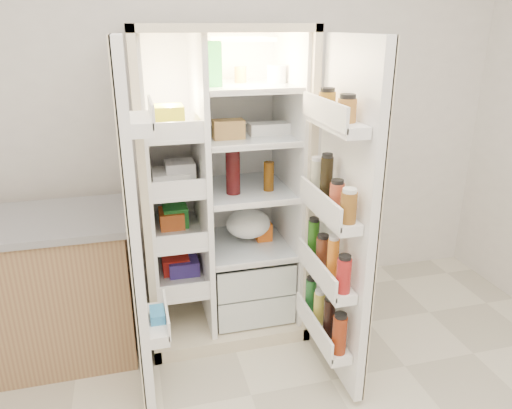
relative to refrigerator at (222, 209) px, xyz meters
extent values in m
cube|color=silver|center=(-0.01, 0.35, 0.61)|extent=(4.00, 0.02, 2.70)
cube|color=beige|center=(-0.02, 0.28, 0.16)|extent=(0.92, 0.04, 1.80)
cube|color=beige|center=(-0.46, -0.05, 0.16)|extent=(0.04, 0.70, 1.80)
cube|color=beige|center=(0.42, -0.05, 0.16)|extent=(0.04, 0.70, 1.80)
cube|color=beige|center=(-0.02, -0.05, 1.04)|extent=(0.92, 0.70, 0.04)
cube|color=beige|center=(-0.02, -0.05, -0.70)|extent=(0.92, 0.70, 0.08)
cube|color=white|center=(-0.02, 0.25, 0.18)|extent=(0.84, 0.02, 1.68)
cube|color=white|center=(-0.43, -0.05, 0.18)|extent=(0.02, 0.62, 1.68)
cube|color=white|center=(0.39, -0.05, 0.18)|extent=(0.02, 0.62, 1.68)
cube|color=white|center=(-0.13, -0.05, 0.18)|extent=(0.03, 0.62, 1.68)
cube|color=silver|center=(0.14, -0.07, -0.56)|extent=(0.47, 0.52, 0.19)
cube|color=silver|center=(0.14, -0.07, -0.36)|extent=(0.47, 0.52, 0.19)
cube|color=#FFD18C|center=(0.14, 0.00, 0.98)|extent=(0.30, 0.30, 0.02)
cube|color=white|center=(-0.28, -0.05, -0.39)|extent=(0.28, 0.58, 0.02)
cube|color=white|center=(-0.28, -0.05, -0.09)|extent=(0.28, 0.58, 0.02)
cube|color=white|center=(-0.28, -0.05, 0.21)|extent=(0.28, 0.58, 0.02)
cube|color=white|center=(-0.28, -0.05, 0.51)|extent=(0.28, 0.58, 0.02)
cube|color=white|center=(0.14, -0.05, -0.22)|extent=(0.49, 0.58, 0.01)
cube|color=white|center=(0.14, -0.05, 0.14)|extent=(0.49, 0.58, 0.01)
cube|color=white|center=(0.14, -0.05, 0.46)|extent=(0.49, 0.58, 0.02)
cube|color=white|center=(0.14, -0.05, 0.74)|extent=(0.49, 0.58, 0.02)
cube|color=red|center=(-0.28, -0.05, -0.33)|extent=(0.16, 0.20, 0.10)
cube|color=green|center=(-0.28, -0.05, -0.02)|extent=(0.14, 0.18, 0.12)
cube|color=white|center=(-0.28, -0.05, 0.25)|extent=(0.20, 0.22, 0.07)
cube|color=gold|center=(-0.28, -0.05, 0.59)|extent=(0.15, 0.16, 0.14)
cube|color=#4E38AA|center=(-0.28, -0.05, -0.34)|extent=(0.18, 0.20, 0.09)
cube|color=orange|center=(-0.28, -0.05, -0.03)|extent=(0.14, 0.18, 0.10)
cube|color=silver|center=(-0.28, -0.05, 0.28)|extent=(0.16, 0.16, 0.12)
sphere|color=orange|center=(0.01, -0.15, -0.62)|extent=(0.07, 0.07, 0.07)
sphere|color=orange|center=(0.10, -0.11, -0.62)|extent=(0.07, 0.07, 0.07)
sphere|color=orange|center=(0.20, -0.15, -0.62)|extent=(0.07, 0.07, 0.07)
sphere|color=orange|center=(0.06, -0.01, -0.62)|extent=(0.07, 0.07, 0.07)
sphere|color=orange|center=(0.16, -0.03, -0.62)|extent=(0.07, 0.07, 0.07)
sphere|color=orange|center=(0.26, -0.07, -0.62)|extent=(0.07, 0.07, 0.07)
sphere|color=orange|center=(-0.02, -0.07, -0.62)|extent=(0.07, 0.07, 0.07)
ellipsoid|color=#406E24|center=(0.14, -0.05, -0.34)|extent=(0.26, 0.24, 0.11)
cylinder|color=#3E0D0E|center=(0.04, -0.14, 0.27)|extent=(0.08, 0.08, 0.25)
cylinder|color=#64380B|center=(0.25, -0.13, 0.23)|extent=(0.06, 0.06, 0.17)
cube|color=green|center=(-0.05, -0.12, 0.86)|extent=(0.08, 0.08, 0.23)
cylinder|color=white|center=(0.32, -0.04, 0.79)|extent=(0.10, 0.10, 0.10)
cylinder|color=olive|center=(0.13, 0.03, 0.79)|extent=(0.07, 0.07, 0.09)
cube|color=white|center=(0.28, -0.08, 0.50)|extent=(0.25, 0.11, 0.06)
cube|color=#AF8246|center=(0.02, -0.14, 0.52)|extent=(0.17, 0.09, 0.10)
ellipsoid|color=white|center=(0.15, -0.05, -0.13)|extent=(0.27, 0.25, 0.17)
cube|color=orange|center=(0.25, -0.02, -0.16)|extent=(0.09, 0.11, 0.11)
cube|color=white|center=(-0.52, -0.60, 0.16)|extent=(0.05, 0.40, 1.72)
cube|color=beige|center=(-0.54, -0.60, 0.16)|extent=(0.01, 0.40, 1.72)
cube|color=white|center=(-0.45, -0.60, -0.34)|extent=(0.09, 0.32, 0.06)
cube|color=white|center=(-0.45, -0.60, 0.66)|extent=(0.09, 0.32, 0.06)
cube|color=#338CCC|center=(-0.45, -0.60, -0.31)|extent=(0.07, 0.12, 0.10)
cube|color=white|center=(0.48, -0.69, 0.16)|extent=(0.05, 0.58, 1.72)
cube|color=beige|center=(0.51, -0.69, 0.16)|extent=(0.01, 0.58, 1.72)
cube|color=white|center=(0.40, -0.69, -0.48)|extent=(0.11, 0.50, 0.05)
cube|color=white|center=(0.40, -0.69, -0.14)|extent=(0.11, 0.50, 0.05)
cube|color=white|center=(0.40, -0.69, 0.21)|extent=(0.11, 0.50, 0.05)
cube|color=white|center=(0.40, -0.69, 0.64)|extent=(0.11, 0.50, 0.05)
cylinder|color=maroon|center=(0.40, -0.89, -0.36)|extent=(0.07, 0.07, 0.20)
cylinder|color=black|center=(0.40, -0.76, -0.35)|extent=(0.06, 0.06, 0.22)
cylinder|color=gold|center=(0.40, -0.63, -0.37)|extent=(0.06, 0.06, 0.18)
cylinder|color=#21642A|center=(0.40, -0.50, -0.36)|extent=(0.06, 0.06, 0.19)
cylinder|color=maroon|center=(0.40, -0.89, -0.03)|extent=(0.07, 0.07, 0.17)
cylinder|color=orange|center=(0.40, -0.76, -0.01)|extent=(0.06, 0.06, 0.21)
cylinder|color=#5C2B17|center=(0.40, -0.63, -0.04)|extent=(0.07, 0.07, 0.16)
cylinder|color=#235D15|center=(0.40, -0.50, -0.02)|extent=(0.06, 0.06, 0.20)
cylinder|color=brown|center=(0.40, -0.89, 0.30)|extent=(0.07, 0.07, 0.14)
cylinder|color=#A7452A|center=(0.40, -0.76, 0.30)|extent=(0.07, 0.07, 0.14)
cylinder|color=black|center=(0.40, -0.63, 0.35)|extent=(0.06, 0.06, 0.23)
cylinder|color=#BABA99|center=(0.40, -0.50, 0.32)|extent=(0.06, 0.06, 0.18)
cylinder|color=#9D6527|center=(0.40, -0.81, 0.71)|extent=(0.08, 0.08, 0.10)
cylinder|color=#93651A|center=(0.40, -0.59, 0.71)|extent=(0.08, 0.08, 0.10)
cube|color=#96754B|center=(-1.13, -0.13, -0.34)|extent=(1.12, 0.58, 0.80)
cube|color=gray|center=(-1.13, -0.13, 0.08)|extent=(1.15, 0.61, 0.04)
camera|label=1|loc=(-0.49, -2.70, 1.06)|focal=34.00mm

